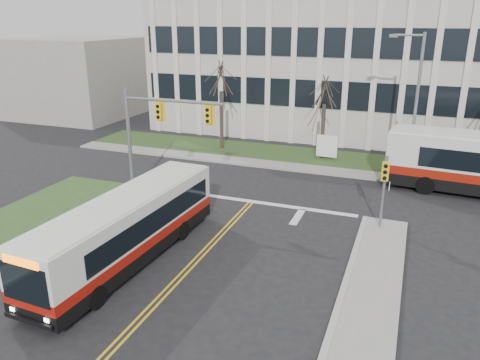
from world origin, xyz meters
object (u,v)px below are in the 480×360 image
object	(u,v)px
streetlight	(414,98)
bus_main	(127,230)
newspaper_box_blue	(19,256)
directory_sign	(327,146)

from	to	relation	value
streetlight	bus_main	distance (m)	19.94
streetlight	newspaper_box_blue	bearing A→B (deg)	-128.78
directory_sign	newspaper_box_blue	bearing A→B (deg)	-115.20
streetlight	directory_sign	xyz separation A→B (m)	(-5.53, 1.30, -4.02)
directory_sign	newspaper_box_blue	world-z (taller)	directory_sign
bus_main	newspaper_box_blue	xyz separation A→B (m)	(-4.06, -2.10, -0.97)
streetlight	bus_main	bearing A→B (deg)	-123.35
newspaper_box_blue	directory_sign	bearing A→B (deg)	81.77
newspaper_box_blue	streetlight	bearing A→B (deg)	68.19
streetlight	newspaper_box_blue	size ratio (longest dim) A/B	9.68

